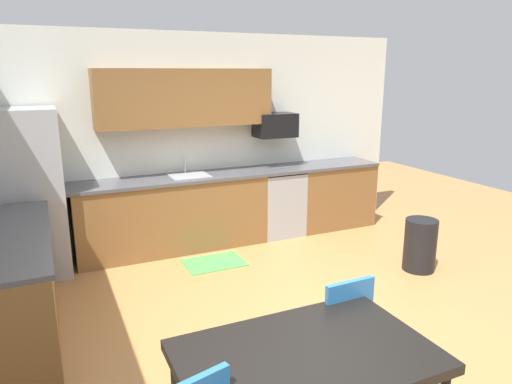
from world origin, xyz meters
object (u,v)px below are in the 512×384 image
(microwave, at_px, (275,125))
(dining_table, at_px, (306,361))
(chair_near_table, at_px, (358,335))
(trash_bin, at_px, (420,245))
(refrigerator, at_px, (26,194))
(oven_range, at_px, (278,202))

(microwave, height_order, dining_table, microwave)
(dining_table, bearing_deg, chair_near_table, 27.53)
(dining_table, distance_m, trash_bin, 3.19)
(refrigerator, relative_size, oven_range, 2.03)
(oven_range, distance_m, microwave, 1.06)
(refrigerator, height_order, oven_range, refrigerator)
(refrigerator, relative_size, dining_table, 1.32)
(refrigerator, relative_size, trash_bin, 3.07)
(oven_range, bearing_deg, chair_near_table, -108.38)
(oven_range, height_order, microwave, microwave)
(refrigerator, xyz_separation_m, dining_table, (1.41, -3.55, -0.26))
(oven_range, distance_m, dining_table, 4.01)
(oven_range, xyz_separation_m, microwave, (-0.00, 0.10, 1.05))
(microwave, bearing_deg, dining_table, -114.41)
(oven_range, relative_size, trash_bin, 1.52)
(oven_range, height_order, dining_table, oven_range)
(oven_range, distance_m, chair_near_table, 3.50)
(refrigerator, height_order, dining_table, refrigerator)
(oven_range, height_order, chair_near_table, oven_range)
(trash_bin, bearing_deg, oven_range, 116.45)
(microwave, relative_size, chair_near_table, 0.64)
(dining_table, bearing_deg, microwave, 65.59)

